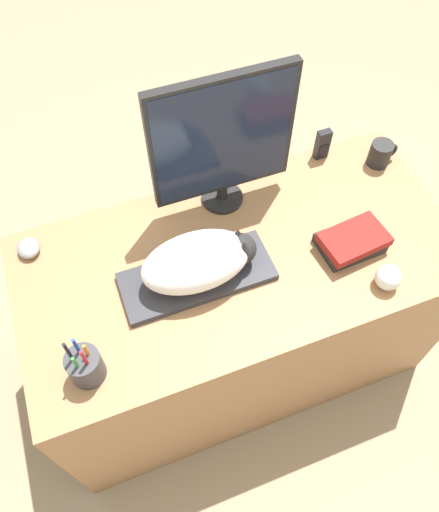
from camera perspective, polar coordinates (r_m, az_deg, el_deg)
name	(u,v)px	position (r m, az deg, el deg)	size (l,w,h in m)	color
ground_plane	(267,426)	(2.15, 5.43, -18.73)	(12.00, 12.00, 0.00)	#998466
desk	(238,311)	(1.91, 2.09, -6.33)	(1.42, 0.70, 0.76)	#9E7047
keyboard	(197,276)	(1.53, -2.58, -2.34)	(0.47, 0.18, 0.02)	#2D2D33
cat	(201,260)	(1.46, -2.16, -0.48)	(0.36, 0.19, 0.14)	white
monitor	(223,141)	(1.53, 0.37, 13.01)	(0.46, 0.14, 0.49)	black
computer_mouse	(28,248)	(1.69, -21.00, 0.85)	(0.07, 0.08, 0.04)	gray
coffee_mug	(381,154)	(1.90, 17.94, 11.07)	(0.11, 0.08, 0.09)	black
pen_cup	(85,366)	(1.40, -15.09, -12.04)	(0.09, 0.09, 0.20)	#38383D
baseball	(388,277)	(1.58, 18.73, -2.34)	(0.08, 0.08, 0.08)	silver
phone	(322,144)	(1.86, 11.69, 12.38)	(0.05, 0.03, 0.12)	black
book_stack	(352,241)	(1.63, 14.88, 1.63)	(0.22, 0.16, 0.07)	black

